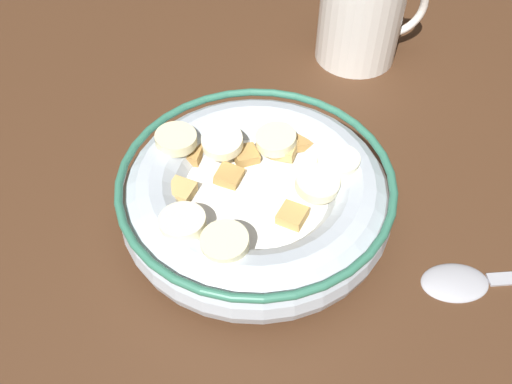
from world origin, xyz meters
TOP-DOWN VIEW (x-y plane):
  - ground_plane at (0.00, 0.00)cm, footprint 98.29×98.29cm
  - cereal_bowl at (-0.01, 0.02)cm, footprint 19.84×19.84cm
  - spoon at (14.36, -9.36)cm, footprint 17.29×4.90cm
  - coffee_mug at (15.06, 18.12)cm, footprint 11.03×8.01cm

SIDE VIEW (x-z plane):
  - ground_plane at x=0.00cm, z-range -2.00..0.00cm
  - spoon at x=14.36cm, z-range -0.06..0.74cm
  - cereal_bowl at x=-0.01cm, z-range -0.08..5.35cm
  - coffee_mug at x=15.06cm, z-range 0.00..9.37cm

